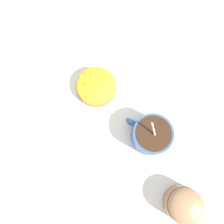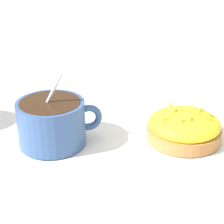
{
  "view_description": "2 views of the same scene",
  "coord_description": "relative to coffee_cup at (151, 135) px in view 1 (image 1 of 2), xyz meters",
  "views": [
    {
      "loc": [
        0.07,
        -0.1,
        0.51
      ],
      "look_at": [
        -0.01,
        -0.01,
        0.03
      ],
      "focal_mm": 35.0,
      "sensor_mm": 36.0,
      "label": 1
    },
    {
      "loc": [
        0.03,
        0.44,
        0.25
      ],
      "look_at": [
        0.01,
        -0.02,
        0.03
      ],
      "focal_mm": 60.0,
      "sensor_mm": 36.0,
      "label": 2
    }
  ],
  "objects": [
    {
      "name": "coffee_cup",
      "position": [
        0.0,
        0.0,
        0.0
      ],
      "size": [
        0.11,
        0.09,
        0.1
      ],
      "color": "#335184",
      "rests_on": "paper_napkin"
    },
    {
      "name": "sugar_bowl",
      "position": [
        0.15,
        -0.06,
        -0.0
      ],
      "size": [
        0.07,
        0.07,
        0.06
      ],
      "color": "#99704C",
      "rests_on": "ground_plane"
    },
    {
      "name": "paper_napkin",
      "position": [
        -0.09,
        -0.01,
        -0.03
      ],
      "size": [
        0.32,
        0.31,
        0.0
      ],
      "color": "white",
      "rests_on": "ground_plane"
    },
    {
      "name": "frosted_pastry",
      "position": [
        -0.17,
        -0.0,
        -0.01
      ],
      "size": [
        0.1,
        0.1,
        0.04
      ],
      "color": "#B2753D",
      "rests_on": "paper_napkin"
    },
    {
      "name": "ground_plane",
      "position": [
        -0.09,
        -0.01,
        -0.03
      ],
      "size": [
        3.0,
        3.0,
        0.0
      ],
      "primitive_type": "plane",
      "color": "silver"
    }
  ]
}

